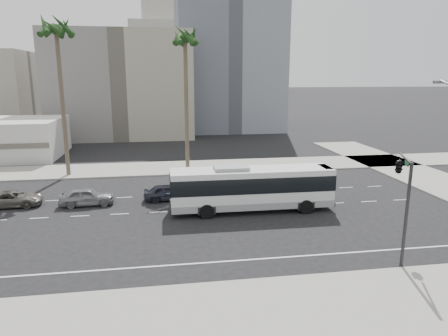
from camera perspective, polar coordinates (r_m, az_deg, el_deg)
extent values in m
plane|color=black|center=(33.28, 1.19, -5.73)|extent=(700.00, 700.00, 0.00)
cube|color=gray|center=(48.04, -2.05, 0.19)|extent=(120.00, 7.00, 0.15)
cube|color=gray|center=(19.58, 9.66, -19.87)|extent=(120.00, 7.00, 0.15)
cube|color=gray|center=(76.33, -14.03, 11.29)|extent=(24.00, 18.00, 18.00)
cube|color=slate|center=(84.18, 0.37, 14.49)|extent=(20.00, 20.00, 26.00)
cube|color=beige|center=(281.30, -8.48, 15.05)|extent=(42.00, 42.00, 44.00)
cube|color=slate|center=(267.01, 2.14, 18.10)|extent=(26.00, 26.00, 70.00)
cube|color=slate|center=(301.32, 5.87, 16.49)|extent=(22.00, 22.00, 60.00)
cube|color=silver|center=(32.33, 3.92, -2.62)|extent=(12.86, 2.93, 2.88)
cube|color=black|center=(32.23, 3.93, -1.96)|extent=(12.92, 2.99, 1.22)
cube|color=gray|center=(32.69, 3.89, -4.77)|extent=(12.88, 2.97, 0.55)
cube|color=gray|center=(31.63, 1.03, -0.04)|extent=(2.67, 1.79, 0.33)
cube|color=#262628|center=(33.87, 14.05, -0.04)|extent=(0.68, 2.00, 0.33)
cylinder|color=black|center=(32.59, 11.51, -5.37)|extent=(1.11, 0.33, 1.11)
cylinder|color=black|center=(35.13, 9.91, -3.96)|extent=(1.11, 0.33, 1.11)
cylinder|color=black|center=(30.82, -2.41, -6.19)|extent=(1.11, 0.33, 1.11)
cylinder|color=black|center=(33.49, -2.97, -4.62)|extent=(1.11, 0.33, 1.11)
imported|color=#282A38|center=(35.61, -7.93, -3.40)|extent=(1.96, 4.26, 1.41)
imported|color=gray|center=(35.80, -18.77, -3.81)|extent=(2.03, 4.53, 1.51)
imported|color=#615D54|center=(37.91, -27.65, -3.87)|extent=(2.34, 4.77, 1.30)
cube|color=slate|center=(28.10, 28.15, 10.62)|extent=(0.87, 0.46, 0.20)
cylinder|color=#262628|center=(24.49, 24.30, -6.29)|extent=(0.18, 0.18, 6.10)
cylinder|color=#262628|center=(25.31, 24.22, 1.24)|extent=(1.33, 3.06, 0.12)
imported|color=#262628|center=(27.01, 23.45, 0.43)|extent=(2.80, 1.58, 1.12)
cube|color=#19592D|center=(24.94, 24.36, 0.59)|extent=(0.38, 0.86, 0.25)
cylinder|color=brown|center=(45.24, -5.32, 8.41)|extent=(0.39, 0.39, 14.27)
cylinder|color=brown|center=(45.97, -21.78, 8.06)|extent=(0.47, 0.47, 14.96)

